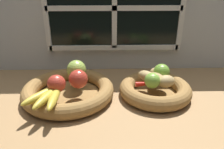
% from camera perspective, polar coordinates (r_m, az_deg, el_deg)
% --- Properties ---
extents(ground_plane, '(1.40, 0.90, 0.03)m').
position_cam_1_polar(ground_plane, '(0.88, 1.23, -6.56)').
color(ground_plane, '#9E774C').
extents(back_wall, '(1.40, 0.05, 0.55)m').
position_cam_1_polar(back_wall, '(1.07, 0.60, 15.71)').
color(back_wall, silver).
rests_on(back_wall, ground_plane).
extents(fruit_bowl_left, '(0.36, 0.36, 0.06)m').
position_cam_1_polar(fruit_bowl_left, '(0.87, -11.51, -4.36)').
color(fruit_bowl_left, olive).
rests_on(fruit_bowl_left, ground_plane).
extents(fruit_bowl_right, '(0.29, 0.29, 0.06)m').
position_cam_1_polar(fruit_bowl_right, '(0.88, 11.40, -4.05)').
color(fruit_bowl_right, olive).
rests_on(fruit_bowl_right, ground_plane).
extents(apple_green_back, '(0.08, 0.08, 0.08)m').
position_cam_1_polar(apple_green_back, '(0.89, -9.42, 1.31)').
color(apple_green_back, '#99B74C').
rests_on(apple_green_back, fruit_bowl_left).
extents(apple_red_front, '(0.07, 0.07, 0.07)m').
position_cam_1_polar(apple_red_front, '(0.80, -14.54, -2.40)').
color(apple_red_front, '#B73828').
rests_on(apple_red_front, fruit_bowl_left).
extents(apple_red_right, '(0.07, 0.07, 0.07)m').
position_cam_1_polar(apple_red_right, '(0.81, -8.94, -1.18)').
color(apple_red_right, '#B73828').
rests_on(apple_red_right, fruit_bowl_left).
extents(banana_bunch_front, '(0.12, 0.17, 0.03)m').
position_cam_1_polar(banana_bunch_front, '(0.76, -16.62, -5.50)').
color(banana_bunch_front, gold).
rests_on(banana_bunch_front, fruit_bowl_left).
extents(potato_small, '(0.08, 0.07, 0.05)m').
position_cam_1_polar(potato_small, '(0.84, 14.10, -1.73)').
color(potato_small, tan).
rests_on(potato_small, fruit_bowl_right).
extents(potato_large, '(0.09, 0.09, 0.04)m').
position_cam_1_polar(potato_large, '(0.86, 11.68, -1.05)').
color(potato_large, '#A38451').
rests_on(potato_large, fruit_bowl_right).
extents(potato_back, '(0.09, 0.09, 0.05)m').
position_cam_1_polar(potato_back, '(0.90, 12.30, 0.26)').
color(potato_back, tan).
rests_on(potato_back, fruit_bowl_right).
extents(potato_oblong, '(0.09, 0.09, 0.04)m').
position_cam_1_polar(potato_oblong, '(0.88, 9.18, -0.38)').
color(potato_oblong, tan).
rests_on(potato_oblong, fruit_bowl_right).
extents(lime_near, '(0.06, 0.06, 0.06)m').
position_cam_1_polar(lime_near, '(0.82, 10.62, -1.59)').
color(lime_near, '#7AAD3D').
rests_on(lime_near, fruit_bowl_right).
extents(lime_far, '(0.07, 0.07, 0.07)m').
position_cam_1_polar(lime_far, '(0.89, 13.01, 0.69)').
color(lime_far, '#6B9E33').
rests_on(lime_far, fruit_bowl_right).
extents(chili_pepper, '(0.15, 0.04, 0.02)m').
position_cam_1_polar(chili_pepper, '(0.85, 11.05, -2.25)').
color(chili_pepper, red).
rests_on(chili_pepper, fruit_bowl_right).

